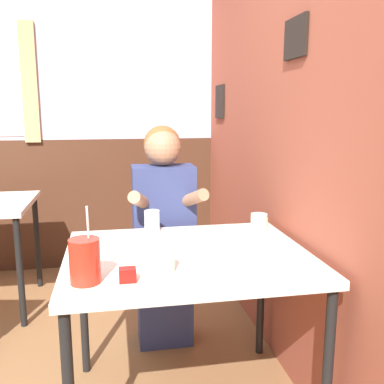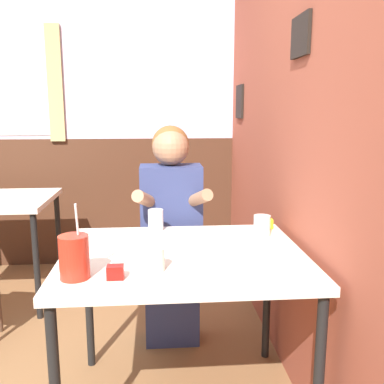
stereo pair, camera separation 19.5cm
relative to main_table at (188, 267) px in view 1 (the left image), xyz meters
name	(u,v)px [view 1 (the left image)]	position (x,y,z in m)	size (l,w,h in m)	color
brick_wall_right	(257,108)	(0.58, 0.83, 0.67)	(0.08, 4.21, 2.70)	#9E4C38
back_wall	(31,108)	(-0.93, 1.97, 0.68)	(5.94, 0.09, 2.70)	silver
main_table	(188,267)	(0.00, 0.00, 0.00)	(1.03, 0.83, 0.74)	beige
person_seated	(164,233)	(-0.03, 0.59, -0.02)	(0.42, 0.40, 1.26)	navy
cocktail_pitcher	(85,261)	(-0.41, -0.25, 0.15)	(0.11, 0.11, 0.28)	#B22819
glass_near_pitcher	(152,221)	(-0.12, 0.35, 0.12)	(0.08, 0.08, 0.11)	silver
glass_center	(259,224)	(0.39, 0.21, 0.12)	(0.08, 0.08, 0.10)	silver
glass_far_side	(164,260)	(-0.12, -0.20, 0.11)	(0.08, 0.08, 0.09)	silver
condiment_ketchup	(128,274)	(-0.26, -0.27, 0.09)	(0.06, 0.04, 0.05)	#B7140F
condiment_mustard	(261,222)	(0.45, 0.34, 0.09)	(0.06, 0.04, 0.05)	yellow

